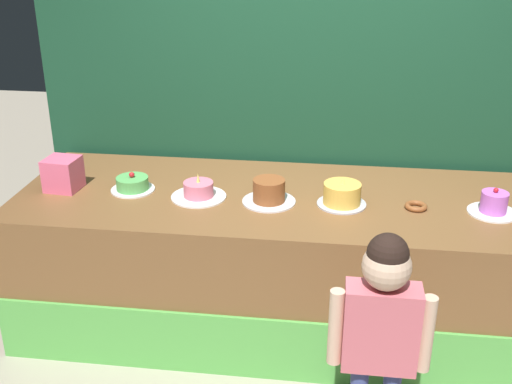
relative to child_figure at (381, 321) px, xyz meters
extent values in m
plane|color=#ADA38E|center=(-0.39, 0.49, -0.77)|extent=(12.00, 12.00, 0.00)
cube|color=brown|center=(-0.39, 1.06, -0.33)|extent=(3.45, 1.13, 0.88)
cube|color=#59B24C|center=(-0.39, 0.48, -0.57)|extent=(3.45, 0.02, 0.39)
cube|color=#19472D|center=(-0.39, 1.72, 0.56)|extent=(3.69, 0.08, 2.66)
cube|color=#D86672|center=(0.00, 0.00, -0.04)|extent=(0.33, 0.15, 0.41)
cylinder|color=beige|center=(-0.20, 0.00, -0.05)|extent=(0.07, 0.07, 0.38)
cylinder|color=beige|center=(0.20, 0.00, -0.05)|extent=(0.07, 0.07, 0.38)
sphere|color=beige|center=(0.00, 0.00, 0.27)|extent=(0.21, 0.21, 0.21)
sphere|color=black|center=(0.00, 0.00, 0.33)|extent=(0.18, 0.18, 0.18)
cube|color=#F26288|center=(-1.86, 0.99, 0.20)|extent=(0.21, 0.20, 0.20)
torus|color=brown|center=(0.23, 0.98, 0.12)|extent=(0.13, 0.13, 0.03)
cylinder|color=white|center=(-1.44, 1.02, 0.11)|extent=(0.26, 0.26, 0.01)
cylinder|color=#59B259|center=(-1.44, 1.02, 0.15)|extent=(0.19, 0.19, 0.07)
sphere|color=red|center=(-1.44, 1.02, 0.21)|extent=(0.03, 0.03, 0.03)
cylinder|color=white|center=(-1.02, 0.97, 0.11)|extent=(0.33, 0.33, 0.01)
cylinder|color=pink|center=(-1.02, 0.97, 0.16)|extent=(0.18, 0.18, 0.09)
cone|color=#F2E566|center=(-1.02, 0.97, 0.23)|extent=(0.02, 0.02, 0.06)
cylinder|color=silver|center=(-0.60, 0.96, 0.11)|extent=(0.31, 0.31, 0.01)
cylinder|color=brown|center=(-0.60, 0.96, 0.18)|extent=(0.19, 0.19, 0.13)
cylinder|color=silver|center=(-0.19, 0.98, 0.11)|extent=(0.28, 0.28, 0.01)
cylinder|color=#F2BF4C|center=(-0.19, 0.98, 0.18)|extent=(0.21, 0.21, 0.12)
cone|color=#F2E566|center=(-0.19, 0.98, 0.25)|extent=(0.02, 0.02, 0.03)
cylinder|color=white|center=(0.65, 0.97, 0.11)|extent=(0.27, 0.27, 0.01)
cylinder|color=#CC66D8|center=(0.65, 0.97, 0.17)|extent=(0.15, 0.15, 0.12)
sphere|color=red|center=(0.65, 0.97, 0.25)|extent=(0.03, 0.03, 0.03)
camera|label=1|loc=(-0.25, -2.34, 1.60)|focal=43.99mm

